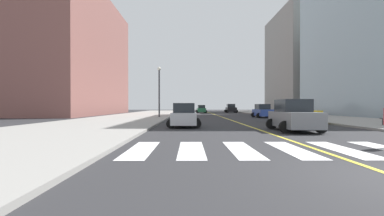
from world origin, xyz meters
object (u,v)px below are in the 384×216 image
(car_silver_third, at_px, (184,116))
(car_white_fifth, at_px, (186,111))
(car_green_nearest, at_px, (201,109))
(car_gray_seventh, at_px, (294,116))
(car_yellow_second, at_px, (299,113))
(car_blue_fourth, at_px, (263,111))
(street_lamp, at_px, (159,87))
(fire_hydrant, at_px, (297,114))
(car_black_sixth, at_px, (231,109))

(car_silver_third, distance_m, car_white_fifth, 18.45)
(car_green_nearest, relative_size, car_silver_third, 1.02)
(car_gray_seventh, bearing_deg, car_yellow_second, -113.74)
(car_green_nearest, height_order, car_blue_fourth, car_blue_fourth)
(car_silver_third, xyz_separation_m, car_white_fifth, (-0.19, 18.45, 0.00))
(car_white_fifth, bearing_deg, car_blue_fourth, -9.93)
(car_silver_third, xyz_separation_m, street_lamp, (-3.57, 15.05, 3.20))
(car_yellow_second, xyz_separation_m, car_gray_seventh, (-3.36, -7.43, 0.01))
(car_white_fifth, relative_size, fire_hydrant, 4.52)
(car_gray_seventh, height_order, street_lamp, street_lamp)
(street_lamp, bearing_deg, fire_hydrant, -11.73)
(car_blue_fourth, bearing_deg, car_green_nearest, -75.76)
(car_black_sixth, bearing_deg, car_yellow_second, 91.32)
(car_black_sixth, distance_m, street_lamp, 31.49)
(car_green_nearest, xyz_separation_m, car_blue_fourth, (7.29, -24.29, 0.02))
(car_yellow_second, distance_m, car_black_sixth, 39.11)
(car_white_fifth, xyz_separation_m, car_black_sixth, (10.26, 24.82, 0.13))
(car_yellow_second, bearing_deg, street_lamp, -39.58)
(car_green_nearest, height_order, car_white_fifth, car_green_nearest)
(car_yellow_second, relative_size, car_white_fifth, 1.10)
(car_white_fifth, height_order, fire_hydrant, car_white_fifth)
(car_white_fifth, distance_m, car_gray_seventh, 22.85)
(car_yellow_second, relative_size, street_lamp, 0.69)
(car_blue_fourth, xyz_separation_m, car_gray_seventh, (-3.36, -19.62, 0.07))
(car_white_fifth, height_order, street_lamp, street_lamp)
(car_white_fifth, relative_size, car_gray_seventh, 0.90)
(car_silver_third, relative_size, fire_hydrant, 4.48)
(car_black_sixth, bearing_deg, street_lamp, 65.22)
(car_silver_third, xyz_separation_m, fire_hydrant, (13.01, 11.61, -0.25))
(car_gray_seventh, bearing_deg, fire_hydrant, -111.65)
(car_gray_seventh, xyz_separation_m, fire_hydrant, (6.09, 14.87, -0.35))
(car_gray_seventh, xyz_separation_m, street_lamp, (-10.49, 18.31, 3.10))
(car_green_nearest, distance_m, car_blue_fourth, 25.36)
(street_lamp, bearing_deg, car_black_sixth, 64.21)
(car_blue_fourth, relative_size, street_lamp, 0.64)
(street_lamp, bearing_deg, car_blue_fourth, 5.41)
(car_silver_third, distance_m, fire_hydrant, 17.44)
(car_silver_third, height_order, fire_hydrant, car_silver_third)
(car_black_sixth, distance_m, fire_hydrant, 31.80)
(car_silver_third, bearing_deg, car_blue_fourth, 58.75)
(car_yellow_second, distance_m, car_blue_fourth, 12.20)
(car_white_fifth, bearing_deg, car_yellow_second, -52.41)
(car_green_nearest, xyz_separation_m, car_silver_third, (-2.99, -40.65, -0.01))
(car_silver_third, distance_m, car_black_sixth, 44.43)
(car_black_sixth, relative_size, fire_hydrant, 5.19)
(car_silver_third, bearing_deg, fire_hydrant, 42.63)
(car_green_nearest, relative_size, car_black_sixth, 0.88)
(car_green_nearest, xyz_separation_m, car_black_sixth, (7.08, 2.62, 0.12))
(car_silver_third, distance_m, street_lamp, 15.80)
(car_silver_third, bearing_deg, car_green_nearest, 86.68)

